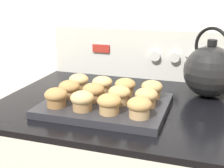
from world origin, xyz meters
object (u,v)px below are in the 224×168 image
tea_kettle (209,70)px  muffin_r0_c0 (56,97)px  muffin_pan (106,105)px  muffin_r0_c3 (139,107)px  muffin_r0_c1 (82,100)px  muffin_r2_c0 (79,82)px  muffin_r1_c0 (69,89)px  muffin_r1_c3 (146,97)px  muffin_r0_c2 (109,103)px  muffin_r2_c2 (125,86)px  muffin_r2_c1 (102,84)px  muffin_r2_c3 (152,89)px  muffin_r1_c2 (119,95)px  muffin_r1_c1 (93,92)px

tea_kettle → muffin_r0_c0: bearing=-144.1°
muffin_r0_c0 → muffin_pan: bearing=32.8°
muffin_r0_c3 → muffin_r0_c1: bearing=179.9°
muffin_r0_c1 → muffin_r2_c0: 0.19m
muffin_r1_c0 → muffin_r1_c3: same height
muffin_r0_c2 → muffin_r1_c0: bearing=152.4°
muffin_r0_c1 → muffin_r2_c2: size_ratio=1.00×
muffin_r2_c1 → muffin_r2_c2: (0.08, -0.00, 0.00)m
muffin_r0_c0 → muffin_r2_c0: same height
muffin_r0_c0 → muffin_r2_c3: (0.25, 0.16, 0.00)m
muffin_r0_c1 → muffin_r1_c3: size_ratio=1.00×
muffin_r0_c1 → tea_kettle: bearing=42.5°
muffin_r0_c2 → muffin_r1_c3: size_ratio=1.00×
muffin_r0_c3 → muffin_r1_c3: size_ratio=1.00×
muffin_r0_c0 → muffin_r0_c2: bearing=-0.7°
muffin_r0_c2 → muffin_r2_c1: size_ratio=1.00×
muffin_r0_c0 → muffin_r1_c3: same height
muffin_r0_c0 → muffin_r2_c1: (0.09, 0.16, 0.00)m
muffin_r2_c2 → muffin_r0_c1: bearing=-116.0°
muffin_r0_c1 → muffin_r2_c1: 0.16m
muffin_r1_c0 → muffin_r2_c0: bearing=92.9°
muffin_r1_c0 → muffin_r1_c2: size_ratio=1.00×
muffin_r1_c1 → muffin_r2_c2: (0.08, 0.08, 0.00)m
muffin_r0_c2 → muffin_r2_c0: same height
muffin_r2_c3 → tea_kettle: size_ratio=0.28×
muffin_r2_c0 → muffin_r0_c2: bearing=-45.3°
muffin_r1_c2 → muffin_pan: bearing=177.6°
muffin_r2_c1 → muffin_r0_c1: bearing=-90.5°
muffin_r1_c3 → tea_kettle: bearing=53.0°
muffin_r0_c1 → muffin_r2_c2: 0.18m
muffin_r0_c2 → muffin_r2_c3: same height
muffin_r1_c2 → muffin_r2_c1: bearing=135.4°
muffin_r1_c1 → muffin_r2_c1: size_ratio=1.00×
muffin_r0_c1 → muffin_r2_c0: size_ratio=1.00×
muffin_r1_c3 → muffin_r1_c2: bearing=-178.4°
muffin_r1_c2 → muffin_r2_c0: bearing=153.0°
muffin_r0_c0 → muffin_r0_c2: same height
muffin_r1_c0 → muffin_r1_c1: (0.08, -0.00, 0.00)m
muffin_r2_c3 → muffin_r1_c3: bearing=-90.2°
muffin_pan → muffin_r0_c3: 0.15m
muffin_r1_c0 → muffin_r2_c3: (0.25, 0.08, 0.00)m
muffin_r1_c2 → muffin_r2_c2: bearing=93.7°
muffin_r1_c1 → muffin_r1_c3: same height
muffin_r0_c2 → muffin_r1_c1: 0.11m
muffin_r1_c1 → muffin_r2_c3: (0.16, 0.08, 0.00)m
muffin_r0_c0 → muffin_r0_c3: bearing=-0.7°
muffin_r1_c3 → tea_kettle: 0.28m
muffin_r0_c0 → tea_kettle: tea_kettle is taller
muffin_r0_c1 → muffin_r1_c3: (0.17, 0.08, 0.00)m
muffin_r0_c1 → muffin_r1_c3: bearing=26.7°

